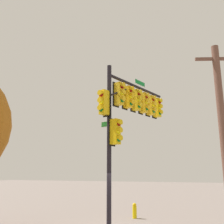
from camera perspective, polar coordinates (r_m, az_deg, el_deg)
name	(u,v)px	position (r m, az deg, el deg)	size (l,w,h in m)	color
signal_pole_assembly	(130,110)	(12.86, 4.09, 0.43)	(5.13, 2.12, 7.42)	black
utility_pole	(223,133)	(11.66, 23.28, -4.26)	(0.72, 1.74, 8.04)	brown
fire_hydrant	(135,211)	(15.79, 5.00, -20.86)	(0.33, 0.24, 0.83)	yellow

